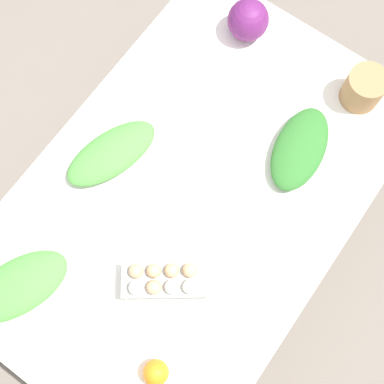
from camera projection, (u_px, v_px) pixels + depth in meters
ground_plane at (192, 240)px, 2.39m from camera, size 8.00×8.00×0.00m
dining_table at (192, 201)px, 1.77m from camera, size 1.47×0.95×0.73m
cabbage_purple at (248, 20)px, 1.79m from camera, size 0.14×0.14×0.14m
egg_carton at (163, 280)px, 1.57m from camera, size 0.23×0.26×0.09m
paper_bag at (364, 88)px, 1.73m from camera, size 0.13×0.13×0.12m
greens_bunch_chard at (18, 287)px, 1.58m from camera, size 0.36×0.28×0.06m
greens_bunch_scallion at (111, 153)px, 1.70m from camera, size 0.35×0.24×0.07m
greens_bunch_beet_tops at (300, 149)px, 1.70m from camera, size 0.33×0.21×0.06m
orange_2 at (156, 373)px, 1.50m from camera, size 0.07×0.07×0.07m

